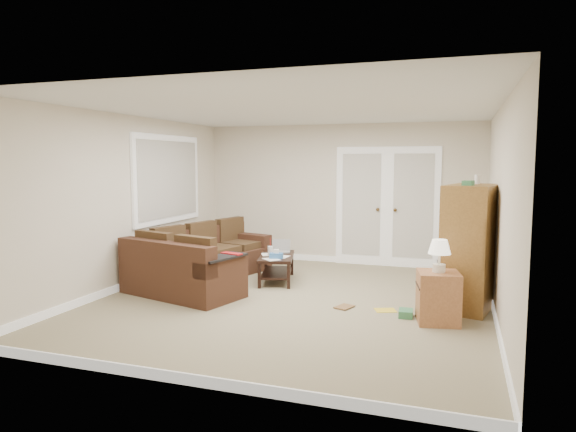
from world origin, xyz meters
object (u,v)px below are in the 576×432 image
(coffee_table, at_px, (277,267))
(tv_armoire, at_px, (470,246))
(side_cabinet, at_px, (438,293))
(sectional_sofa, at_px, (200,264))

(coffee_table, relative_size, tv_armoire, 0.65)
(coffee_table, xyz_separation_m, side_cabinet, (2.44, -1.35, 0.12))
(coffee_table, bearing_deg, sectional_sofa, -166.23)
(coffee_table, distance_m, tv_armoire, 2.89)
(sectional_sofa, bearing_deg, side_cabinet, 2.64)
(sectional_sofa, xyz_separation_m, coffee_table, (1.03, 0.57, -0.08))
(side_cabinet, bearing_deg, tv_armoire, 55.41)
(sectional_sofa, distance_m, tv_armoire, 3.83)
(sectional_sofa, xyz_separation_m, side_cabinet, (3.46, -0.79, 0.04))
(sectional_sofa, height_order, side_cabinet, side_cabinet)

